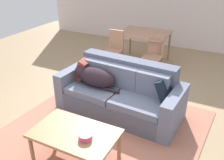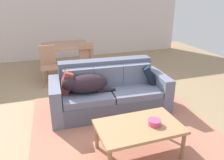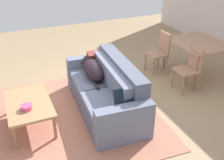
{
  "view_description": "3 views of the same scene",
  "coord_description": "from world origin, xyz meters",
  "views": [
    {
      "loc": [
        1.73,
        -3.18,
        2.4
      ],
      "look_at": [
        0.04,
        0.19,
        0.52
      ],
      "focal_mm": 39.84,
      "sensor_mm": 36.0,
      "label": 1
    },
    {
      "loc": [
        -0.92,
        -3.36,
        2.01
      ],
      "look_at": [
        0.22,
        -0.05,
        0.64
      ],
      "focal_mm": 35.85,
      "sensor_mm": 36.0,
      "label": 2
    },
    {
      "loc": [
        3.92,
        -1.38,
        2.69
      ],
      "look_at": [
        0.29,
        0.19,
        0.58
      ],
      "focal_mm": 43.18,
      "sensor_mm": 36.0,
      "label": 3
    }
  ],
  "objects": [
    {
      "name": "back_partition",
      "position": [
        0.0,
        4.0,
        1.35
      ],
      "size": [
        8.0,
        0.12,
        2.7
      ],
      "primitive_type": "cube",
      "color": "silver",
      "rests_on": "ground"
    },
    {
      "name": "bowl_on_coffee_table",
      "position": [
        0.39,
        -1.22,
        0.47
      ],
      "size": [
        0.17,
        0.17,
        0.07
      ],
      "primitive_type": "cylinder",
      "color": "#EA4C7F",
      "rests_on": "coffee_table"
    },
    {
      "name": "coffee_table",
      "position": [
        0.2,
        -1.18,
        0.39
      ],
      "size": [
        1.07,
        0.66,
        0.44
      ],
      "color": "tan",
      "rests_on": "ground"
    },
    {
      "name": "dining_table",
      "position": [
        -0.2,
        2.38,
        0.69
      ],
      "size": [
        1.16,
        0.99,
        0.77
      ],
      "color": "#AB7A5E",
      "rests_on": "ground"
    },
    {
      "name": "throw_pillow_by_right_arm",
      "position": [
        0.98,
        0.13,
        0.59
      ],
      "size": [
        0.3,
        0.4,
        0.38
      ],
      "primitive_type": "cube",
      "rotation": [
        0.0,
        -0.43,
        -0.15
      ],
      "color": "black",
      "rests_on": "couch"
    },
    {
      "name": "area_rug",
      "position": [
        0.22,
        -0.73,
        0.01
      ],
      "size": [
        3.0,
        3.41,
        0.01
      ],
      "primitive_type": "cube",
      "rotation": [
        0.0,
        0.0,
        -0.07
      ],
      "color": "#B7715A",
      "rests_on": "ground"
    },
    {
      "name": "ground_plane",
      "position": [
        0.0,
        0.0,
        0.0
      ],
      "size": [
        10.0,
        10.0,
        0.0
      ],
      "primitive_type": "plane",
      "color": "#9F825F"
    },
    {
      "name": "dining_chair_near_left",
      "position": [
        -0.7,
        1.76,
        0.49
      ],
      "size": [
        0.41,
        0.41,
        0.89
      ],
      "rotation": [
        0.0,
        0.0,
        0.04
      ],
      "color": "#AB7A5E",
      "rests_on": "ground"
    },
    {
      "name": "dog_on_left_cushion",
      "position": [
        -0.23,
        0.05,
        0.59
      ],
      "size": [
        0.88,
        0.39,
        0.31
      ],
      "rotation": [
        0.0,
        0.0,
        -0.07
      ],
      "color": "#2B1E26",
      "rests_on": "couch"
    },
    {
      "name": "dining_chair_near_right",
      "position": [
        0.23,
        1.85,
        0.48
      ],
      "size": [
        0.41,
        0.41,
        0.87
      ],
      "rotation": [
        0.0,
        0.0,
        -0.01
      ],
      "color": "#AB7A5E",
      "rests_on": "ground"
    },
    {
      "name": "throw_pillow_by_left_arm",
      "position": [
        -0.52,
        0.23,
        0.6
      ],
      "size": [
        0.28,
        0.4,
        0.42
      ],
      "primitive_type": "cube",
      "rotation": [
        0.0,
        0.32,
        -0.05
      ],
      "color": "brown",
      "rests_on": "couch"
    },
    {
      "name": "couch",
      "position": [
        0.23,
        0.14,
        0.34
      ],
      "size": [
        2.11,
        1.01,
        0.87
      ],
      "rotation": [
        0.0,
        0.0,
        -0.07
      ],
      "color": "#545A6D",
      "rests_on": "ground"
    }
  ]
}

